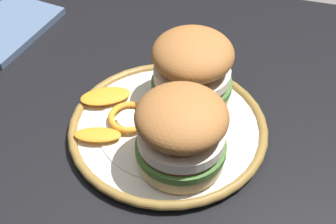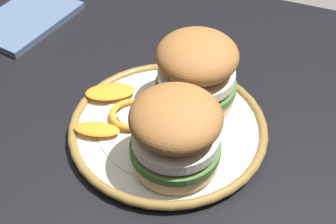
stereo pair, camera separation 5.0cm
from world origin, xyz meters
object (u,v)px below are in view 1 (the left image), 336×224
Objects in this scene: sandwich_half_right at (181,131)px; sandwich_half_left at (192,68)px; dinner_plate at (168,129)px; dining_table at (138,202)px.

sandwich_half_left is at bearing 97.14° from sandwich_half_right.
sandwich_half_left is at bearing 74.81° from dinner_plate.
sandwich_half_left is 0.12m from sandwich_half_right.
dinner_plate is at bearing 55.74° from dining_table.
dining_table is at bearing -114.13° from sandwich_half_left.
sandwich_half_right reaches higher than dinner_plate.
sandwich_half_left is (0.02, 0.06, 0.06)m from dinner_plate.
sandwich_half_left is (0.05, 0.11, 0.17)m from dining_table.
sandwich_half_right is at bearing -82.86° from sandwich_half_left.
dinner_plate is 0.09m from sandwich_half_left.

